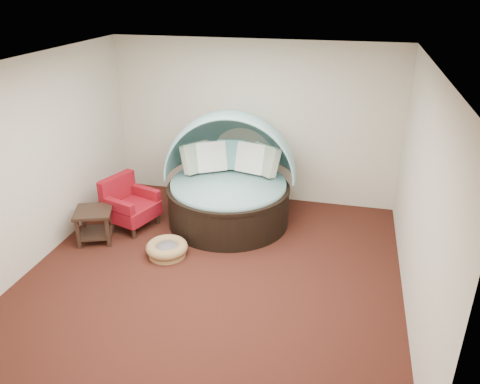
% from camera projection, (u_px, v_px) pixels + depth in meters
% --- Properties ---
extents(floor, '(5.00, 5.00, 0.00)m').
position_uv_depth(floor, '(215.00, 270.00, 6.49)').
color(floor, '#411A12').
rests_on(floor, ground).
extents(wall_back, '(5.00, 0.00, 5.00)m').
position_uv_depth(wall_back, '(254.00, 123.00, 8.11)').
color(wall_back, beige).
rests_on(wall_back, floor).
extents(wall_front, '(5.00, 0.00, 5.00)m').
position_uv_depth(wall_front, '(122.00, 296.00, 3.70)').
color(wall_front, beige).
rests_on(wall_front, floor).
extents(wall_left, '(0.00, 5.00, 5.00)m').
position_uv_depth(wall_left, '(39.00, 160.00, 6.44)').
color(wall_left, beige).
rests_on(wall_left, floor).
extents(wall_right, '(0.00, 5.00, 5.00)m').
position_uv_depth(wall_right, '(421.00, 197.00, 5.37)').
color(wall_right, beige).
rests_on(wall_right, floor).
extents(ceiling, '(5.00, 5.00, 0.00)m').
position_uv_depth(ceiling, '(210.00, 64.00, 5.32)').
color(ceiling, white).
rests_on(ceiling, wall_back).
extents(canopy_daybed, '(2.30, 2.24, 1.81)m').
position_uv_depth(canopy_daybed, '(229.00, 172.00, 7.52)').
color(canopy_daybed, black).
rests_on(canopy_daybed, floor).
extents(pet_basket, '(0.70, 0.70, 0.21)m').
position_uv_depth(pet_basket, '(167.00, 249.00, 6.79)').
color(pet_basket, olive).
rests_on(pet_basket, floor).
extents(red_armchair, '(0.89, 0.89, 0.83)m').
position_uv_depth(red_armchair, '(129.00, 204.00, 7.50)').
color(red_armchair, black).
rests_on(red_armchair, floor).
extents(side_table, '(0.69, 0.69, 0.52)m').
position_uv_depth(side_table, '(95.00, 221.00, 7.09)').
color(side_table, black).
rests_on(side_table, floor).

